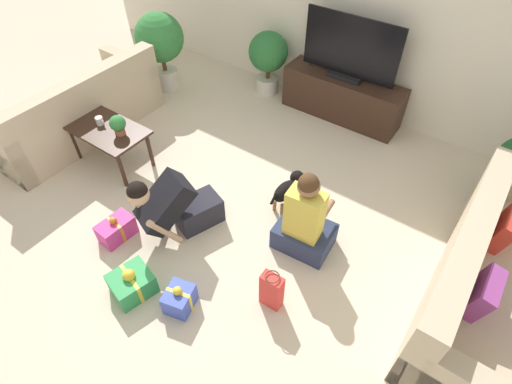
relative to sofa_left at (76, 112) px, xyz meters
name	(u,v)px	position (x,y,z in m)	size (l,w,h in m)	color
ground_plane	(220,221)	(2.37, -0.16, -0.29)	(16.00, 16.00, 0.00)	beige
wall_back	(356,6)	(2.37, 2.47, 1.01)	(8.40, 0.06, 2.60)	silver
sofa_left	(76,112)	(0.00, 0.00, 0.00)	(0.94, 2.09, 0.85)	#C6B293
sofa_right	(493,286)	(4.75, 0.39, 0.00)	(0.94, 2.09, 0.85)	#C6B293
coffee_table	(107,133)	(0.81, -0.15, 0.13)	(0.92, 0.53, 0.48)	#382319
tv_console	(342,97)	(2.51, 2.19, -0.01)	(1.54, 0.41, 0.56)	#382319
tv	(350,52)	(2.51, 2.19, 0.61)	(1.20, 0.20, 0.76)	black
potted_plant_corner_left	(160,42)	(0.14, 1.39, 0.39)	(0.65, 0.65, 1.07)	beige
potted_plant_back_left	(268,56)	(1.39, 2.14, 0.25)	(0.53, 0.53, 0.86)	beige
person_kneeling	(176,206)	(2.13, -0.48, 0.06)	(0.57, 0.85, 0.81)	#23232D
person_sitting	(305,222)	(3.20, 0.06, 0.05)	(0.55, 0.51, 0.94)	#283351
dog	(288,188)	(2.80, 0.43, -0.06)	(0.19, 0.52, 0.35)	black
gift_box_a	(179,299)	(2.69, -1.08, -0.18)	(0.27, 0.29, 0.27)	#3D51BC
gift_box_b	(116,229)	(1.68, -0.88, -0.19)	(0.23, 0.35, 0.27)	#CC3389
gift_box_c	(132,283)	(2.26, -1.21, -0.18)	(0.38, 0.40, 0.29)	#2D934C
gift_bag_a	(272,290)	(3.30, -0.61, -0.10)	(0.19, 0.12, 0.40)	red
mug	(100,121)	(0.71, -0.13, 0.23)	(0.12, 0.08, 0.09)	silver
tabletop_plant	(118,124)	(1.02, -0.12, 0.31)	(0.17, 0.17, 0.22)	#A36042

